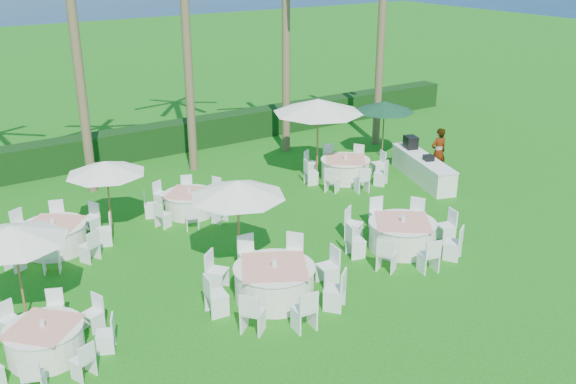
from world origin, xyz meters
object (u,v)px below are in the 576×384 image
object	(u,v)px
buffet_table	(422,167)
banquet_table_e	(190,203)
banquet_table_c	(402,234)
umbrella_d	(318,106)
banquet_table_d	(54,236)
banquet_table_f	(345,169)
umbrella_c	(106,168)
staff_person	(438,152)
banquet_table_a	(45,340)
umbrella_b	(237,189)
umbrella_a	(12,234)
banquet_table_b	(274,282)
umbrella_green	(385,106)

from	to	relation	value
buffet_table	banquet_table_e	bearing A→B (deg)	167.88
banquet_table_c	umbrella_d	world-z (taller)	umbrella_d
banquet_table_d	banquet_table_c	bearing A→B (deg)	-32.99
banquet_table_f	umbrella_c	distance (m)	8.80
banquet_table_f	staff_person	world-z (taller)	staff_person
banquet_table_a	umbrella_b	distance (m)	5.71
umbrella_a	banquet_table_c	bearing A→B (deg)	-12.15
banquet_table_e	banquet_table_b	bearing A→B (deg)	-95.19
banquet_table_a	banquet_table_c	size ratio (longest dim) A/B	0.84
banquet_table_b	umbrella_a	size ratio (longest dim) A/B	1.46
staff_person	banquet_table_c	bearing A→B (deg)	42.93
umbrella_b	banquet_table_e	bearing A→B (deg)	82.79
banquet_table_c	banquet_table_d	world-z (taller)	banquet_table_c
banquet_table_f	umbrella_d	xyz separation A→B (m)	(-0.65, 0.85, 2.25)
staff_person	umbrella_b	bearing A→B (deg)	21.11
banquet_table_c	banquet_table_e	xyz separation A→B (m)	(-3.93, 5.60, -0.06)
banquet_table_b	umbrella_green	xyz separation A→B (m)	(9.55, 6.94, 1.63)
banquet_table_f	umbrella_a	distance (m)	12.49
banquet_table_e	umbrella_b	world-z (taller)	umbrella_b
umbrella_a	umbrella_green	size ratio (longest dim) A/B	1.00
banquet_table_f	umbrella_green	xyz separation A→B (m)	(2.90, 1.27, 1.67)
umbrella_b	umbrella_a	bearing A→B (deg)	172.63
buffet_table	staff_person	world-z (taller)	staff_person
banquet_table_b	staff_person	size ratio (longest dim) A/B	1.94
umbrella_green	buffet_table	bearing A→B (deg)	-101.36
banquet_table_d	umbrella_c	world-z (taller)	umbrella_c
banquet_table_d	umbrella_b	size ratio (longest dim) A/B	1.22
banquet_table_c	buffet_table	size ratio (longest dim) A/B	0.87
umbrella_c	umbrella_green	distance (m)	11.59
banquet_table_d	staff_person	world-z (taller)	staff_person
umbrella_green	buffet_table	size ratio (longest dim) A/B	0.63
umbrella_c	umbrella_green	size ratio (longest dim) A/B	0.97
banquet_table_a	banquet_table_d	size ratio (longest dim) A/B	0.89
umbrella_c	banquet_table_a	bearing A→B (deg)	-121.48
banquet_table_f	staff_person	size ratio (longest dim) A/B	1.73
umbrella_d	banquet_table_f	bearing A→B (deg)	-52.59
umbrella_a	banquet_table_f	bearing A→B (deg)	15.27
banquet_table_c	umbrella_a	bearing A→B (deg)	167.85
banquet_table_a	umbrella_a	size ratio (longest dim) A/B	1.16
umbrella_b	umbrella_green	world-z (taller)	umbrella_b
banquet_table_a	umbrella_d	size ratio (longest dim) A/B	0.85
umbrella_b	umbrella_d	xyz separation A→B (m)	(5.99, 4.79, 0.35)
banquet_table_c	staff_person	size ratio (longest dim) A/B	1.84
umbrella_b	banquet_table_f	bearing A→B (deg)	30.68
banquet_table_d	umbrella_d	bearing A→B (deg)	5.09
umbrella_a	buffet_table	bearing A→B (deg)	6.76
banquet_table_d	umbrella_d	xyz separation A→B (m)	(9.75, 0.87, 2.25)
banquet_table_d	umbrella_d	world-z (taller)	umbrella_d
banquet_table_a	banquet_table_e	xyz separation A→B (m)	(5.80, 5.25, -0.00)
banquet_table_b	banquet_table_d	size ratio (longest dim) A/B	1.13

